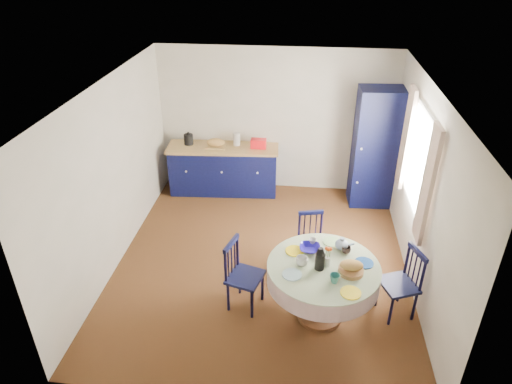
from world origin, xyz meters
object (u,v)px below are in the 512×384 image
at_px(dining_table, 324,274).
at_px(pantry_cabinet, 375,148).
at_px(mug_d, 313,242).
at_px(kitchen_counter, 224,168).
at_px(mug_b, 335,279).
at_px(mug_c, 346,250).
at_px(mug_a, 302,261).
at_px(chair_right, 402,283).
at_px(cobalt_bowl, 310,248).
at_px(chair_left, 242,275).
at_px(chair_far, 311,242).

bearing_deg(dining_table, pantry_cabinet, 73.34).
bearing_deg(mug_d, kitchen_counter, 121.10).
bearing_deg(mug_b, mug_c, 74.16).
relative_size(dining_table, mug_a, 9.38).
distance_m(pantry_cabinet, chair_right, 2.72).
bearing_deg(mug_b, mug_a, 144.53).
relative_size(dining_table, chair_right, 1.41).
bearing_deg(cobalt_bowl, pantry_cabinet, 68.41).
xyz_separation_m(dining_table, cobalt_bowl, (-0.17, 0.27, 0.15)).
relative_size(kitchen_counter, mug_b, 17.43).
xyz_separation_m(chair_left, cobalt_bowl, (0.79, 0.16, 0.34)).
relative_size(pantry_cabinet, mug_a, 14.59).
bearing_deg(mug_c, pantry_cabinet, 76.92).
xyz_separation_m(kitchen_counter, chair_right, (2.62, -2.77, 0.02)).
height_order(kitchen_counter, mug_b, kitchen_counter).
bearing_deg(mug_b, kitchen_counter, 118.97).
height_order(mug_b, cobalt_bowl, mug_b).
relative_size(pantry_cabinet, chair_right, 2.20).
relative_size(kitchen_counter, cobalt_bowl, 7.91).
distance_m(dining_table, chair_left, 0.98).
bearing_deg(chair_left, dining_table, -80.34).
distance_m(kitchen_counter, dining_table, 3.41).
bearing_deg(dining_table, mug_a, -176.25).
relative_size(kitchen_counter, dining_table, 1.51).
height_order(chair_right, cobalt_bowl, chair_right).
height_order(mug_a, cobalt_bowl, mug_a).
distance_m(dining_table, mug_d, 0.44).
bearing_deg(mug_d, cobalt_bowl, -104.72).
bearing_deg(cobalt_bowl, chair_right, -4.22).
bearing_deg(chair_left, chair_right, -71.45).
bearing_deg(chair_right, mug_a, -101.67).
height_order(pantry_cabinet, mug_c, pantry_cabinet).
xyz_separation_m(kitchen_counter, mug_b, (1.79, -3.23, 0.39)).
height_order(chair_left, mug_a, chair_left).
relative_size(chair_far, mug_c, 7.64).
distance_m(pantry_cabinet, mug_b, 3.21).
xyz_separation_m(chair_right, cobalt_bowl, (-1.10, 0.08, 0.35)).
bearing_deg(kitchen_counter, chair_right, -50.47).
distance_m(mug_a, mug_d, 0.42).
relative_size(kitchen_counter, chair_far, 2.33).
bearing_deg(mug_b, pantry_cabinet, 76.43).
height_order(chair_far, chair_right, chair_right).
bearing_deg(pantry_cabinet, chair_far, -120.55).
distance_m(mug_a, cobalt_bowl, 0.30).
distance_m(chair_far, mug_b, 1.30).
height_order(chair_far, mug_a, mug_a).
distance_m(dining_table, chair_far, 0.98).
relative_size(chair_far, chair_right, 0.92).
xyz_separation_m(chair_left, mug_d, (0.82, 0.27, 0.36)).
bearing_deg(chair_far, chair_right, -49.05).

